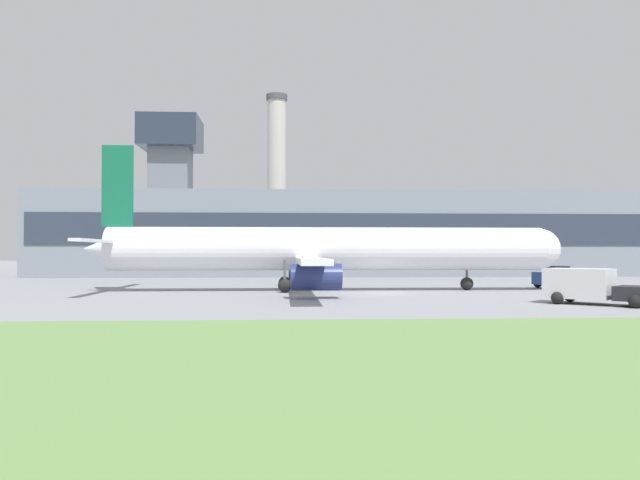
{
  "coord_description": "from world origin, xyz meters",
  "views": [
    {
      "loc": [
        -7.0,
        -44.24,
        2.85
      ],
      "look_at": [
        -4.23,
        3.23,
        3.86
      ],
      "focal_mm": 35.0,
      "sensor_mm": 36.0,
      "label": 1
    }
  ],
  "objects_px": {
    "airplane": "(322,250)",
    "ground_crew_person": "(565,282)",
    "pushback_tug": "(558,278)",
    "baggage_truck": "(592,286)"
  },
  "relations": [
    {
      "from": "baggage_truck",
      "to": "pushback_tug",
      "type": "bearing_deg",
      "value": 71.8
    },
    {
      "from": "airplane",
      "to": "ground_crew_person",
      "type": "height_order",
      "value": "airplane"
    },
    {
      "from": "pushback_tug",
      "to": "ground_crew_person",
      "type": "distance_m",
      "value": 8.7
    },
    {
      "from": "airplane",
      "to": "pushback_tug",
      "type": "relative_size",
      "value": 9.53
    },
    {
      "from": "airplane",
      "to": "ground_crew_person",
      "type": "bearing_deg",
      "value": -20.28
    },
    {
      "from": "pushback_tug",
      "to": "baggage_truck",
      "type": "bearing_deg",
      "value": -108.2
    },
    {
      "from": "pushback_tug",
      "to": "baggage_truck",
      "type": "xyz_separation_m",
      "value": [
        -5.19,
        -15.78,
        0.18
      ]
    },
    {
      "from": "ground_crew_person",
      "to": "baggage_truck",
      "type": "bearing_deg",
      "value": -104.73
    },
    {
      "from": "baggage_truck",
      "to": "ground_crew_person",
      "type": "relative_size",
      "value": 3.36
    },
    {
      "from": "airplane",
      "to": "baggage_truck",
      "type": "height_order",
      "value": "airplane"
    }
  ]
}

